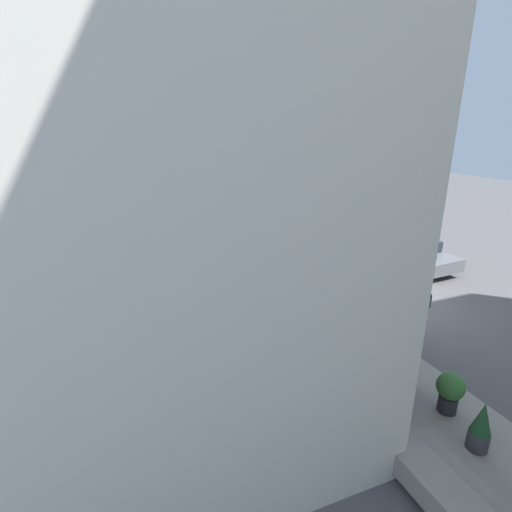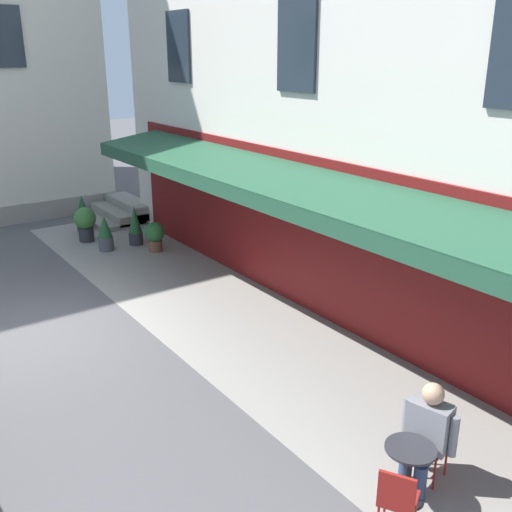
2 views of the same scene
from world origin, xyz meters
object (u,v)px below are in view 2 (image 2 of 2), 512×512
at_px(cafe_chair_red_under_awning, 397,497).
at_px(potted_plant_mid_terrace, 155,235).
at_px(seated_companion_in_grey, 426,433).
at_px(potted_plant_entrance_right, 83,213).
at_px(cafe_chair_red_by_window, 433,436).
at_px(potted_plant_under_sign, 85,222).
at_px(cafe_table_mid_terrace, 409,466).
at_px(potted_plant_by_steps, 105,233).
at_px(potted_plant_entrance_left, 135,226).

distance_m(cafe_chair_red_under_awning, potted_plant_mid_terrace, 10.71).
xyz_separation_m(seated_companion_in_grey, potted_plant_entrance_right, (13.06, -0.39, -0.19)).
xyz_separation_m(cafe_chair_red_by_window, potted_plant_entrance_right, (13.01, -0.18, -0.01)).
height_order(potted_plant_under_sign, potted_plant_mid_terrace, potted_plant_under_sign).
distance_m(cafe_table_mid_terrace, cafe_chair_red_by_window, 0.63).
height_order(cafe_table_mid_terrace, potted_plant_entrance_right, potted_plant_entrance_right).
relative_size(cafe_chair_red_under_awning, cafe_chair_red_by_window, 1.00).
bearing_deg(seated_companion_in_grey, potted_plant_entrance_right, -1.72).
xyz_separation_m(cafe_table_mid_terrace, potted_plant_under_sign, (12.12, -0.49, 0.07)).
distance_m(cafe_chair_red_under_awning, potted_plant_under_sign, 12.47).
xyz_separation_m(cafe_chair_red_by_window, potted_plant_by_steps, (10.86, -0.02, -0.07)).
distance_m(cafe_table_mid_terrace, potted_plant_under_sign, 12.13).
bearing_deg(cafe_table_mid_terrace, seated_companion_in_grey, -75.81).
bearing_deg(potted_plant_by_steps, cafe_chair_red_by_window, 179.89).
bearing_deg(cafe_table_mid_terrace, cafe_chair_red_under_awning, 119.44).
bearing_deg(potted_plant_mid_terrace, cafe_chair_red_by_window, 173.87).
height_order(cafe_chair_red_under_awning, seated_companion_in_grey, seated_companion_in_grey).
distance_m(potted_plant_mid_terrace, potted_plant_by_steps, 1.35).
distance_m(cafe_chair_red_by_window, potted_plant_entrance_right, 13.01).
xyz_separation_m(cafe_chair_red_under_awning, potted_plant_mid_terrace, (10.48, -2.24, -0.09)).
xyz_separation_m(potted_plant_mid_terrace, potted_plant_by_steps, (0.85, 1.05, 0.01)).
height_order(cafe_chair_red_under_awning, potted_plant_mid_terrace, cafe_chair_red_under_awning).
relative_size(cafe_chair_red_by_window, potted_plant_mid_terrace, 1.13).
xyz_separation_m(potted_plant_entrance_left, potted_plant_mid_terrace, (-0.87, -0.17, -0.08)).
height_order(potted_plant_under_sign, potted_plant_by_steps, potted_plant_under_sign).
bearing_deg(cafe_table_mid_terrace, cafe_chair_red_by_window, -75.81).
xyz_separation_m(potted_plant_under_sign, potted_plant_by_steps, (-1.10, -0.14, -0.09)).
bearing_deg(potted_plant_entrance_right, seated_companion_in_grey, 178.28).
bearing_deg(potted_plant_under_sign, potted_plant_entrance_right, -16.21).
distance_m(cafe_chair_red_under_awning, potted_plant_by_steps, 11.39).
xyz_separation_m(cafe_table_mid_terrace, potted_plant_entrance_right, (13.16, -0.80, 0.04)).
bearing_deg(cafe_chair_red_by_window, potted_plant_mid_terrace, -6.13).
height_order(cafe_chair_red_under_awning, potted_plant_entrance_right, potted_plant_entrance_right).
bearing_deg(potted_plant_under_sign, cafe_chair_red_under_awning, 175.21).
height_order(potted_plant_entrance_right, potted_plant_by_steps, potted_plant_entrance_right).
distance_m(seated_companion_in_grey, potted_plant_mid_terrace, 10.15).
bearing_deg(potted_plant_mid_terrace, cafe_chair_red_under_awning, 167.94).
bearing_deg(potted_plant_by_steps, potted_plant_mid_terrace, -128.79).
bearing_deg(cafe_chair_red_under_awning, cafe_table_mid_terrace, -60.56).
relative_size(cafe_table_mid_terrace, cafe_chair_red_by_window, 0.82).
distance_m(seated_companion_in_grey, potted_plant_under_sign, 12.01).
bearing_deg(cafe_chair_red_under_awning, cafe_chair_red_by_window, -68.19).
relative_size(potted_plant_entrance_right, potted_plant_mid_terrace, 1.35).
distance_m(cafe_table_mid_terrace, potted_plant_entrance_right, 13.19).
distance_m(potted_plant_under_sign, potted_plant_entrance_right, 1.09).
relative_size(potted_plant_entrance_left, potted_plant_by_steps, 1.14).
bearing_deg(cafe_chair_red_under_awning, potted_plant_under_sign, -4.79).
xyz_separation_m(cafe_chair_red_by_window, potted_plant_under_sign, (11.96, 0.12, 0.01)).
relative_size(cafe_table_mid_terrace, potted_plant_under_sign, 0.77).
bearing_deg(potted_plant_mid_terrace, potted_plant_under_sign, 31.59).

